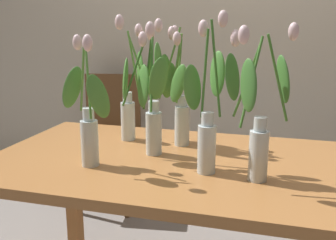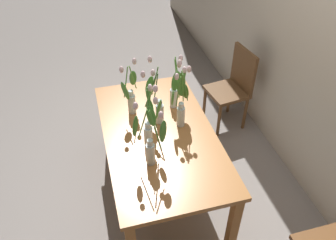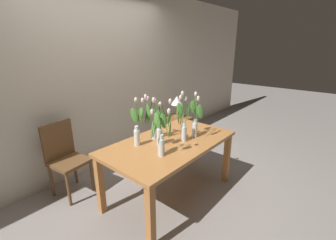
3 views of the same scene
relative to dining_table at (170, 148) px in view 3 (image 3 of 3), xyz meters
name	(u,v)px [view 3 (image 3 of 3)]	position (x,y,z in m)	size (l,w,h in m)	color
ground_plane	(170,194)	(0.00, 0.00, -0.65)	(18.00, 18.00, 0.00)	gray
room_wall_rear	(98,79)	(0.00, 1.39, 0.70)	(9.00, 0.10, 2.70)	beige
dining_table	(170,148)	(0.00, 0.00, 0.00)	(1.60, 0.90, 0.74)	#B7753D
tulip_vase_0	(152,121)	(-0.09, 0.20, 0.32)	(0.19, 0.19, 0.56)	silver
tulip_vase_1	(183,125)	(0.11, -0.10, 0.28)	(0.16, 0.16, 0.59)	silver
tulip_vase_2	(161,128)	(-0.15, 0.01, 0.30)	(0.25, 0.18, 0.58)	silver
tulip_vase_3	(137,129)	(-0.30, 0.23, 0.28)	(0.17, 0.16, 0.54)	silver
tulip_vase_4	(161,140)	(-0.34, -0.16, 0.26)	(0.26, 0.18, 0.51)	silver
tulip_vase_5	(194,120)	(0.29, -0.13, 0.31)	(0.25, 0.25, 0.54)	silver
dining_chair	(65,155)	(-0.79, 1.04, -0.12)	(0.45, 0.45, 0.93)	brown
side_table	(177,124)	(1.24, 0.88, -0.22)	(0.44, 0.44, 0.55)	brown
table_lamp	(177,101)	(1.27, 0.90, 0.21)	(0.22, 0.22, 0.40)	olive
pillar_candle	(183,115)	(1.34, 0.82, -0.06)	(0.06, 0.06, 0.07)	beige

